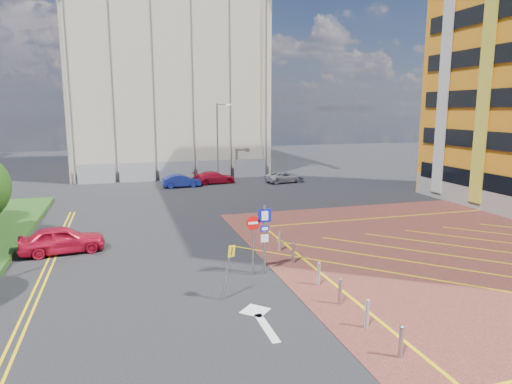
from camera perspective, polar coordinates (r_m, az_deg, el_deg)
name	(u,v)px	position (r m, az deg, el deg)	size (l,w,h in m)	color
ground	(260,283)	(20.21, 0.54, -11.29)	(140.00, 140.00, 0.00)	black
lamp_back	(218,139)	(47.04, -4.74, 6.58)	(1.53, 0.16, 8.00)	#9EA0A8
sign_cluster	(260,233)	(20.56, 0.54, -5.16)	(1.17, 0.12, 3.20)	#9EA0A8
warning_sign	(228,265)	(18.08, -3.50, -9.13)	(0.67, 0.40, 2.25)	#9EA0A8
bollard_row	(325,281)	(19.37, 8.67, -10.90)	(0.14, 11.14, 0.90)	#9EA0A8
construction_building	(164,79)	(58.32, -11.39, 13.68)	(21.20, 19.20, 22.00)	#B7AD95
construction_fence	(186,171)	(48.82, -8.71, 2.67)	(21.60, 0.06, 2.00)	gray
car_red_left	(62,240)	(26.01, -23.06, -5.49)	(1.70, 4.24, 1.44)	red
car_blue_back	(181,181)	(44.37, -9.32, 1.37)	(1.29, 3.70, 1.22)	navy
car_red_back	(214,177)	(46.12, -5.25, 1.82)	(1.73, 4.26, 1.24)	#AA0E25
car_silver_back	(285,177)	(46.71, 3.61, 1.89)	(1.89, 4.09, 1.14)	#B2B1B8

